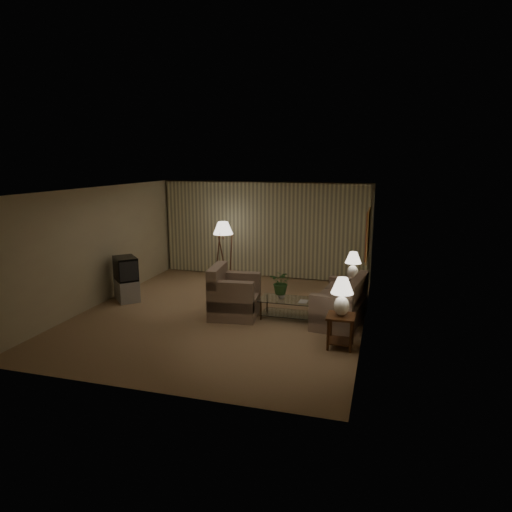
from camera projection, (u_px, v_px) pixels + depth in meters
The scene contains 16 objects.
ground at pixel (223, 314), 9.96m from camera, with size 7.00×7.00×0.00m, color #A97C5D.
room_shell at pixel (244, 225), 11.00m from camera, with size 6.04×7.02×2.72m.
sofa at pixel (340, 304), 9.43m from camera, with size 1.90×1.29×0.74m.
armchair at pixel (235, 297), 9.74m from camera, with size 1.23×1.19×0.86m.
side_table_near at pixel (341, 326), 8.11m from camera, with size 0.49×0.49×0.60m.
side_table_far at pixel (352, 287), 10.55m from camera, with size 0.54×0.46×0.60m.
table_lamp_near at pixel (342, 293), 7.98m from camera, with size 0.40×0.40×0.69m.
table_lamp_far at pixel (353, 263), 10.43m from camera, with size 0.37×0.37×0.64m.
coffee_table at pixel (288, 305), 9.64m from camera, with size 1.20×0.65×0.41m.
tv_cabinet at pixel (127, 290), 10.90m from camera, with size 0.84×0.85×0.50m, color #A1A1A3.
crt_tv at pixel (126, 268), 10.79m from camera, with size 0.78×0.78×0.55m, color black.
floor_lamp at pixel (223, 251), 12.42m from camera, with size 0.54×0.54×1.66m.
ottoman at pixel (230, 280), 11.97m from camera, with size 0.59×0.59×0.39m, color #A96439.
vase at pixel (281, 295), 9.63m from camera, with size 0.15×0.15×0.16m, color silver.
flowers at pixel (282, 280), 9.56m from camera, with size 0.47×0.40×0.52m, color #37692E.
book at pixel (299, 301), 9.45m from camera, with size 0.18×0.24×0.02m, color olive.
Camera 1 is at (3.31, -8.90, 3.31)m, focal length 32.00 mm.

